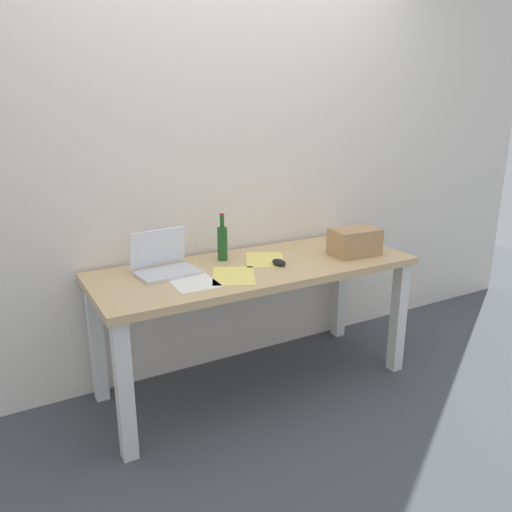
{
  "coord_description": "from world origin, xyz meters",
  "views": [
    {
      "loc": [
        -1.25,
        -2.22,
        1.52
      ],
      "look_at": [
        0.0,
        0.0,
        0.77
      ],
      "focal_mm": 34.39,
      "sensor_mm": 36.0,
      "label": 1
    }
  ],
  "objects": [
    {
      "name": "ground_plane",
      "position": [
        0.0,
        0.0,
        0.0
      ],
      "size": [
        8.0,
        8.0,
        0.0
      ],
      "primitive_type": "plane",
      "color": "#42474C"
    },
    {
      "name": "back_wall",
      "position": [
        0.0,
        0.4,
        1.3
      ],
      "size": [
        5.2,
        0.08,
        2.6
      ],
      "primitive_type": "cube",
      "color": "silver",
      "rests_on": "ground"
    },
    {
      "name": "desk",
      "position": [
        0.0,
        0.0,
        0.62
      ],
      "size": [
        1.76,
        0.67,
        0.72
      ],
      "color": "tan",
      "rests_on": "ground"
    },
    {
      "name": "laptop_left",
      "position": [
        -0.48,
        0.11,
        0.77
      ],
      "size": [
        0.33,
        0.26,
        0.22
      ],
      "color": "silver",
      "rests_on": "desk"
    },
    {
      "name": "beer_bottle",
      "position": [
        -0.12,
        0.17,
        0.83
      ],
      "size": [
        0.06,
        0.06,
        0.27
      ],
      "color": "#1E5123",
      "rests_on": "desk"
    },
    {
      "name": "computer_mouse",
      "position": [
        0.1,
        -0.07,
        0.74
      ],
      "size": [
        0.06,
        0.1,
        0.03
      ],
      "primitive_type": "ellipsoid",
      "rotation": [
        0.0,
        0.0,
        0.01
      ],
      "color": "black",
      "rests_on": "desk"
    },
    {
      "name": "cardboard_box",
      "position": [
        0.59,
        -0.11,
        0.8
      ],
      "size": [
        0.28,
        0.19,
        0.15
      ],
      "primitive_type": "cube",
      "rotation": [
        0.0,
        0.0,
        -0.07
      ],
      "color": "tan",
      "rests_on": "desk"
    },
    {
      "name": "paper_sheet_front_left",
      "position": [
        -0.41,
        -0.08,
        0.72
      ],
      "size": [
        0.22,
        0.3,
        0.0
      ],
      "primitive_type": "cube",
      "rotation": [
        0.0,
        0.0,
        -0.04
      ],
      "color": "white",
      "rests_on": "desk"
    },
    {
      "name": "paper_sheet_near_back",
      "position": [
        0.09,
        0.06,
        0.72
      ],
      "size": [
        0.32,
        0.36,
        0.0
      ],
      "primitive_type": "cube",
      "rotation": [
        0.0,
        0.0,
        -0.48
      ],
      "color": "#F4E06B",
      "rests_on": "desk"
    },
    {
      "name": "paper_yellow_folder",
      "position": [
        -0.19,
        -0.11,
        0.72
      ],
      "size": [
        0.32,
        0.36,
        0.0
      ],
      "primitive_type": "cube",
      "rotation": [
        0.0,
        0.0,
        -0.45
      ],
      "color": "#F4E06B",
      "rests_on": "desk"
    }
  ]
}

